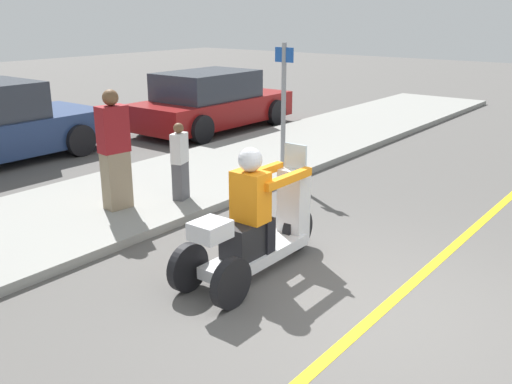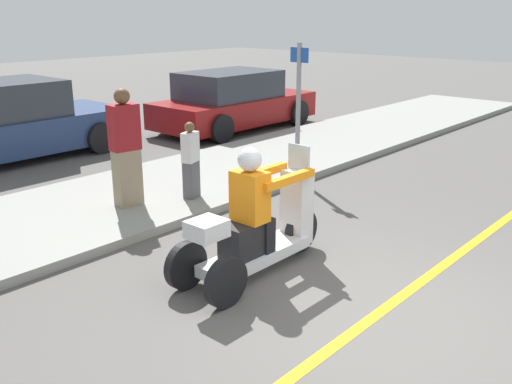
# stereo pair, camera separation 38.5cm
# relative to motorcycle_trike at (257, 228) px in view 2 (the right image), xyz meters

# --- Properties ---
(ground_plane) EXTENTS (60.00, 60.00, 0.00)m
(ground_plane) POSITION_rel_motorcycle_trike_xyz_m (-0.06, -1.50, -0.53)
(ground_plane) COLOR #565451
(lane_stripe) EXTENTS (24.00, 0.12, 0.01)m
(lane_stripe) POSITION_rel_motorcycle_trike_xyz_m (-0.01, -1.50, -0.53)
(lane_stripe) COLOR gold
(lane_stripe) RESTS_ON ground
(sidewalk_strip) EXTENTS (28.00, 2.80, 0.12)m
(sidewalk_strip) POSITION_rel_motorcycle_trike_xyz_m (-0.06, 3.10, -0.47)
(sidewalk_strip) COLOR gray
(sidewalk_strip) RESTS_ON ground
(motorcycle_trike) EXTENTS (2.13, 0.69, 1.46)m
(motorcycle_trike) POSITION_rel_motorcycle_trike_xyz_m (0.00, 0.00, 0.00)
(motorcycle_trike) COLOR black
(motorcycle_trike) RESTS_ON ground
(spectator_end_of_line) EXTENTS (0.31, 0.24, 1.15)m
(spectator_end_of_line) POSITION_rel_motorcycle_trike_xyz_m (1.09, 2.28, 0.15)
(spectator_end_of_line) COLOR #515156
(spectator_end_of_line) RESTS_ON sidewalk_strip
(spectator_with_child) EXTENTS (0.43, 0.29, 1.68)m
(spectator_with_child) POSITION_rel_motorcycle_trike_xyz_m (0.25, 2.70, 0.40)
(spectator_with_child) COLOR gray
(spectator_with_child) RESTS_ON sidewalk_strip
(parked_car_lot_center) EXTENTS (4.28, 1.99, 1.43)m
(parked_car_lot_center) POSITION_rel_motorcycle_trike_xyz_m (5.72, 5.85, 0.15)
(parked_car_lot_center) COLOR maroon
(parked_car_lot_center) RESTS_ON ground
(street_sign) EXTENTS (0.08, 0.36, 2.20)m
(street_sign) POSITION_rel_motorcycle_trike_xyz_m (3.24, 1.95, 0.79)
(street_sign) COLOR gray
(street_sign) RESTS_ON sidewalk_strip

